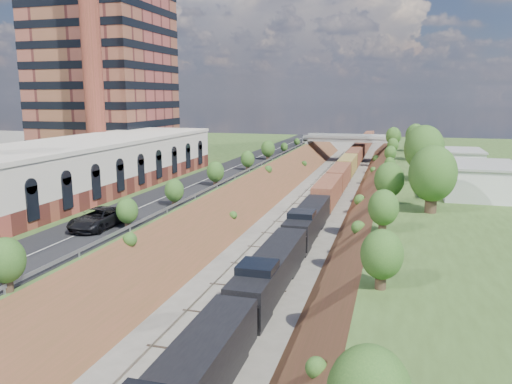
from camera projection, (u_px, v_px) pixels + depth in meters
The scene contains 17 objects.
platform_left at pixel (127, 184), 88.89m from camera, with size 44.00×180.00×5.00m, color #374F20.
embankment_left at pixel (245, 205), 83.45m from camera, with size 7.07×180.00×7.07m, color brown.
embankment_right at pixel (380, 213), 77.55m from camera, with size 7.07×180.00×7.07m, color brown.
rail_left_track at pixel (294, 207), 81.18m from camera, with size 1.58×180.00×0.18m, color gray.
rail_right_track at pixel (326, 209), 79.79m from camera, with size 1.58×180.00×0.18m, color gray.
road at pixel (219, 174), 83.71m from camera, with size 8.00×180.00×0.10m, color black.
guardrail at pixel (242, 172), 82.33m from camera, with size 0.10×171.00×0.70m.
commercial_building at pixel (72, 169), 65.63m from camera, with size 14.30×62.30×7.00m.
highrise_tower at pixel (101, 18), 97.43m from camera, with size 22.00×22.00×53.90m.
smokestack at pixel (92, 52), 81.66m from camera, with size 3.20×3.20×40.00m, color brown.
overpass at pixel (349, 144), 138.14m from camera, with size 24.50×8.30×7.40m.
white_building_near at pixel (478, 181), 65.32m from camera, with size 9.00×12.00×4.00m, color silver.
white_building_far at pixel (456, 161), 86.27m from camera, with size 8.00×10.00×3.60m, color silver.
tree_right_large at pixel (433, 174), 55.28m from camera, with size 5.25×5.25×7.61m.
tree_left_crest at pixel (105, 220), 44.55m from camera, with size 2.45×2.45×3.55m.
freight_train at pixel (347, 166), 110.44m from camera, with size 3.06×188.66×4.58m.
suv at pixel (98, 218), 49.05m from camera, with size 3.25×7.04×1.96m, color black.
Camera 1 is at (13.05, -17.94, 17.88)m, focal length 35.00 mm.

